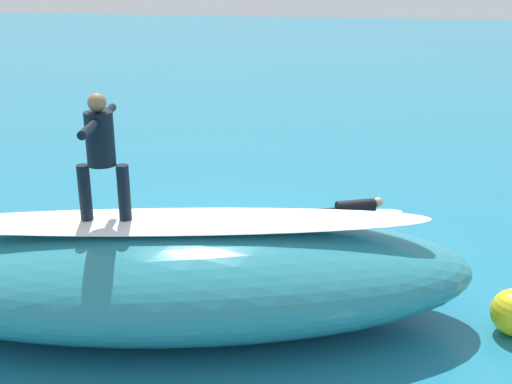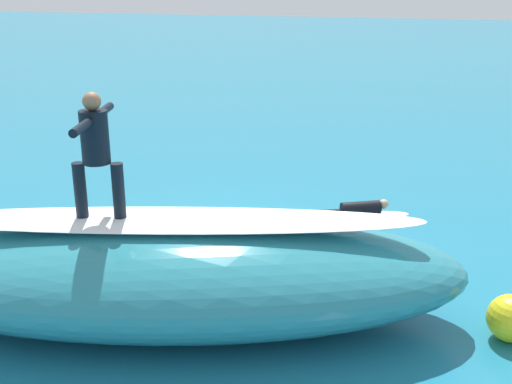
{
  "view_description": "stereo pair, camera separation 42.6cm",
  "coord_description": "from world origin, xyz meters",
  "px_view_note": "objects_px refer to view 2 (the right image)",
  "views": [
    {
      "loc": [
        -2.64,
        9.61,
        4.51
      ],
      "look_at": [
        -0.58,
        0.29,
        1.21
      ],
      "focal_mm": 44.58,
      "sensor_mm": 36.0,
      "label": 1
    },
    {
      "loc": [
        -3.05,
        9.51,
        4.51
      ],
      "look_at": [
        -0.58,
        0.29,
        1.21
      ],
      "focal_mm": 44.58,
      "sensor_mm": 36.0,
      "label": 2
    }
  ],
  "objects_px": {
    "buoy_marker": "(511,318)",
    "surfer_paddling": "(355,209)",
    "surfboard_riding": "(102,220)",
    "surfer_riding": "(96,147)",
    "surfboard_paddling": "(360,217)"
  },
  "relations": [
    {
      "from": "surfer_paddling",
      "to": "buoy_marker",
      "type": "xyz_separation_m",
      "value": [
        -2.43,
        3.7,
        0.09
      ]
    },
    {
      "from": "buoy_marker",
      "to": "surfboard_paddling",
      "type": "bearing_deg",
      "value": -58.19
    },
    {
      "from": "buoy_marker",
      "to": "surfer_paddling",
      "type": "bearing_deg",
      "value": -56.66
    },
    {
      "from": "surfboard_riding",
      "to": "buoy_marker",
      "type": "xyz_separation_m",
      "value": [
        -5.24,
        -0.88,
        -1.15
      ]
    },
    {
      "from": "surfer_riding",
      "to": "surfboard_paddling",
      "type": "relative_size",
      "value": 0.83
    },
    {
      "from": "buoy_marker",
      "to": "surfer_riding",
      "type": "bearing_deg",
      "value": 9.52
    },
    {
      "from": "surfboard_paddling",
      "to": "surfer_paddling",
      "type": "bearing_deg",
      "value": -180.0
    },
    {
      "from": "surfboard_paddling",
      "to": "surfer_paddling",
      "type": "relative_size",
      "value": 1.35
    },
    {
      "from": "surfboard_riding",
      "to": "surfer_paddling",
      "type": "height_order",
      "value": "surfboard_riding"
    },
    {
      "from": "surfboard_riding",
      "to": "buoy_marker",
      "type": "distance_m",
      "value": 5.44
    },
    {
      "from": "surfer_riding",
      "to": "buoy_marker",
      "type": "relative_size",
      "value": 1.55
    },
    {
      "from": "surfboard_riding",
      "to": "surfer_paddling",
      "type": "relative_size",
      "value": 1.31
    },
    {
      "from": "surfer_riding",
      "to": "surfer_paddling",
      "type": "height_order",
      "value": "surfer_riding"
    },
    {
      "from": "surfboard_riding",
      "to": "surfboard_paddling",
      "type": "bearing_deg",
      "value": -134.32
    },
    {
      "from": "surfer_riding",
      "to": "surfer_paddling",
      "type": "distance_m",
      "value": 5.82
    }
  ]
}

